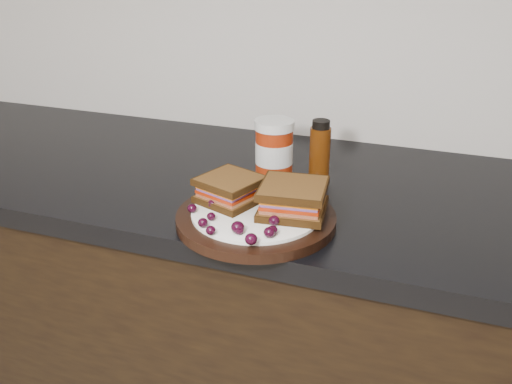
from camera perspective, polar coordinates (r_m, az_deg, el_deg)
base_cabinets at (r=1.51m, az=-7.62°, el=-14.20°), size 3.96×0.58×0.86m
countertop at (r=1.28m, az=-8.71°, el=1.83°), size 3.98×0.60×0.04m
plate at (r=1.00m, az=0.00°, el=-2.67°), size 0.28×0.28×0.02m
sandwich_left at (r=1.02m, az=-2.60°, el=0.27°), size 0.13×0.13×0.05m
sandwich_right at (r=0.98m, az=3.72°, el=-0.67°), size 0.13×0.13×0.05m
grape_0 at (r=0.99m, az=-6.41°, el=-1.62°), size 0.02×0.02×0.02m
grape_1 at (r=0.96m, az=-4.51°, el=-2.45°), size 0.02×0.02×0.01m
grape_2 at (r=0.94m, az=-5.34°, el=-3.07°), size 0.02×0.02×0.02m
grape_3 at (r=0.92m, az=-4.55°, el=-3.84°), size 0.02×0.02×0.02m
grape_4 at (r=0.92m, az=-1.84°, el=-3.55°), size 0.02×0.02×0.02m
grape_5 at (r=0.91m, az=-1.67°, el=-3.88°), size 0.01×0.01×0.01m
grape_6 at (r=0.88m, az=-0.49°, el=-4.73°), size 0.02×0.02×0.02m
grape_7 at (r=0.90m, az=1.34°, el=-4.05°), size 0.02×0.02×0.02m
grape_8 at (r=0.91m, az=1.67°, el=-3.85°), size 0.02×0.02×0.02m
grape_9 at (r=0.94m, az=1.83°, el=-2.86°), size 0.02×0.02×0.02m
grape_10 at (r=0.96m, az=5.06°, el=-2.39°), size 0.02×0.02×0.02m
grape_11 at (r=0.97m, az=3.46°, el=-1.99°), size 0.02×0.02×0.02m
grape_12 at (r=0.99m, az=4.98°, el=-1.55°), size 0.02×0.02×0.02m
grape_13 at (r=1.03m, az=4.65°, el=-0.53°), size 0.02×0.02×0.02m
grape_14 at (r=1.06m, az=-1.82°, el=0.29°), size 0.02×0.02×0.02m
grape_15 at (r=1.02m, az=-2.24°, el=-0.69°), size 0.02×0.02×0.02m
grape_16 at (r=1.02m, az=-4.48°, el=-0.79°), size 0.02×0.02×0.02m
grape_17 at (r=1.00m, az=-4.36°, el=-1.19°), size 0.02×0.02×0.02m
grape_18 at (r=1.05m, az=-1.92°, el=0.19°), size 0.02×0.02×0.02m
grape_19 at (r=1.05m, az=-3.35°, el=0.10°), size 0.02×0.02×0.02m
grape_20 at (r=1.00m, az=-3.15°, el=-1.13°), size 0.02×0.02×0.02m
condiment_jar at (r=1.18m, az=1.83°, el=4.39°), size 0.10×0.10×0.12m
oil_bottle at (r=1.19m, az=6.41°, el=4.36°), size 0.06×0.06×0.12m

